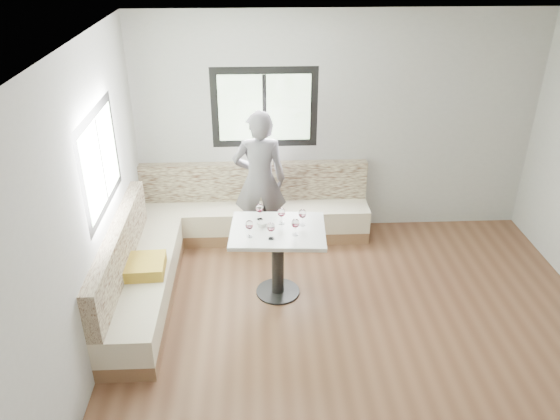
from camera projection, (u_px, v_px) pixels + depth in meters
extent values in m
cube|color=brown|center=(366.00, 351.00, 5.24)|extent=(5.00, 5.00, 0.01)
cube|color=white|center=(395.00, 55.00, 3.93)|extent=(5.00, 5.00, 0.01)
cube|color=#B7B7B2|center=(337.00, 126.00, 6.79)|extent=(5.00, 0.01, 2.80)
cube|color=#B7B7B2|center=(77.00, 231.00, 4.48)|extent=(0.01, 5.00, 2.80)
cube|color=black|center=(265.00, 108.00, 6.63)|extent=(1.30, 0.02, 1.00)
cube|color=black|center=(100.00, 161.00, 5.16)|extent=(0.02, 1.30, 1.00)
cube|color=brown|center=(255.00, 231.00, 7.12)|extent=(2.90, 0.55, 0.16)
cube|color=beige|center=(255.00, 216.00, 7.02)|extent=(2.90, 0.55, 0.29)
cube|color=beige|center=(254.00, 181.00, 7.01)|extent=(2.90, 0.14, 0.50)
cube|color=brown|center=(146.00, 299.00, 5.83)|extent=(0.55, 2.25, 0.16)
cube|color=beige|center=(144.00, 282.00, 5.73)|extent=(0.55, 2.25, 0.29)
cube|color=beige|center=(119.00, 250.00, 5.54)|extent=(0.14, 2.25, 0.50)
cube|color=#AE9130|center=(144.00, 266.00, 5.61)|extent=(0.45, 0.45, 0.13)
cylinder|color=black|center=(278.00, 291.00, 6.07)|extent=(0.48, 0.48, 0.02)
cylinder|color=black|center=(278.00, 263.00, 5.89)|extent=(0.13, 0.13, 0.77)
cube|color=silver|center=(278.00, 231.00, 5.70)|extent=(1.03, 0.83, 0.04)
imported|color=#5A555C|center=(260.00, 180.00, 6.60)|extent=(0.65, 0.44, 1.76)
cylinder|color=white|center=(262.00, 224.00, 5.75)|extent=(0.10, 0.10, 0.04)
sphere|color=black|center=(264.00, 223.00, 5.75)|extent=(0.02, 0.02, 0.02)
sphere|color=black|center=(261.00, 223.00, 5.75)|extent=(0.02, 0.02, 0.02)
sphere|color=black|center=(262.00, 224.00, 5.73)|extent=(0.02, 0.02, 0.02)
cylinder|color=white|center=(250.00, 236.00, 5.56)|extent=(0.06, 0.06, 0.01)
cylinder|color=white|center=(250.00, 232.00, 5.54)|extent=(0.01, 0.01, 0.08)
ellipsoid|color=white|center=(249.00, 225.00, 5.50)|extent=(0.08, 0.08, 0.10)
cylinder|color=#4E0513|center=(249.00, 227.00, 5.51)|extent=(0.06, 0.06, 0.02)
cylinder|color=white|center=(271.00, 238.00, 5.52)|extent=(0.06, 0.06, 0.01)
cylinder|color=white|center=(271.00, 235.00, 5.50)|extent=(0.01, 0.01, 0.08)
ellipsoid|color=white|center=(271.00, 227.00, 5.46)|extent=(0.08, 0.08, 0.10)
cylinder|color=#4E0513|center=(271.00, 229.00, 5.47)|extent=(0.06, 0.06, 0.02)
cylinder|color=white|center=(295.00, 234.00, 5.59)|extent=(0.06, 0.06, 0.01)
cylinder|color=white|center=(295.00, 231.00, 5.57)|extent=(0.01, 0.01, 0.08)
ellipsoid|color=white|center=(295.00, 223.00, 5.53)|extent=(0.08, 0.08, 0.10)
cylinder|color=#4E0513|center=(295.00, 225.00, 5.54)|extent=(0.06, 0.06, 0.02)
cylinder|color=white|center=(281.00, 223.00, 5.80)|extent=(0.06, 0.06, 0.01)
cylinder|color=white|center=(281.00, 220.00, 5.78)|extent=(0.01, 0.01, 0.08)
ellipsoid|color=white|center=(281.00, 212.00, 5.73)|extent=(0.08, 0.08, 0.10)
cylinder|color=#4E0513|center=(281.00, 214.00, 5.75)|extent=(0.06, 0.06, 0.02)
cylinder|color=white|center=(302.00, 225.00, 5.77)|extent=(0.06, 0.06, 0.01)
cylinder|color=white|center=(302.00, 221.00, 5.75)|extent=(0.01, 0.01, 0.08)
ellipsoid|color=white|center=(302.00, 214.00, 5.71)|extent=(0.08, 0.08, 0.10)
cylinder|color=#4E0513|center=(302.00, 216.00, 5.72)|extent=(0.06, 0.06, 0.02)
cylinder|color=white|center=(260.00, 219.00, 5.88)|extent=(0.06, 0.06, 0.01)
cylinder|color=white|center=(260.00, 216.00, 5.86)|extent=(0.01, 0.01, 0.08)
ellipsoid|color=white|center=(260.00, 208.00, 5.82)|extent=(0.08, 0.08, 0.10)
cylinder|color=#4E0513|center=(260.00, 210.00, 5.83)|extent=(0.06, 0.06, 0.02)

